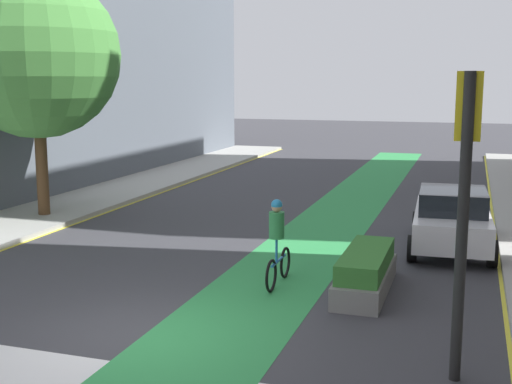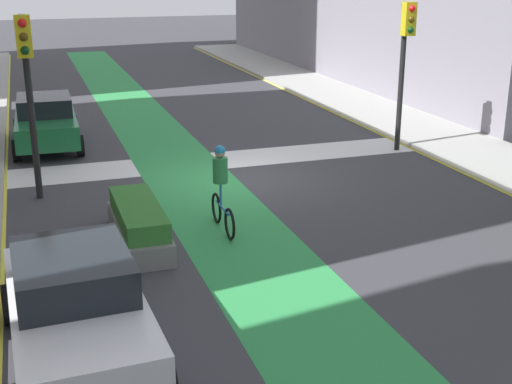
# 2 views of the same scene
# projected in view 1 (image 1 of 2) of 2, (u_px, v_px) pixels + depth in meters

# --- Properties ---
(ground_plane) EXTENTS (120.00, 120.00, 0.00)m
(ground_plane) POSITION_uv_depth(u_px,v_px,m) (139.00, 335.00, 11.28)
(ground_plane) COLOR #38383D
(bike_lane_paint) EXTENTS (2.40, 60.00, 0.01)m
(bike_lane_paint) POSITION_uv_depth(u_px,v_px,m) (210.00, 344.00, 10.88)
(bike_lane_paint) COLOR #2D8C47
(bike_lane_paint) RESTS_ON ground_plane
(traffic_signal_near_right) EXTENTS (0.35, 0.52, 4.39)m
(traffic_signal_near_right) POSITION_uv_depth(u_px,v_px,m) (466.00, 167.00, 9.19)
(traffic_signal_near_right) COLOR black
(traffic_signal_near_right) RESTS_ON ground_plane
(car_white_right_far) EXTENTS (2.18, 4.28, 1.57)m
(car_white_right_far) POSITION_uv_depth(u_px,v_px,m) (452.00, 219.00, 16.78)
(car_white_right_far) COLOR silver
(car_white_right_far) RESTS_ON ground_plane
(cyclist_in_lane) EXTENTS (0.32, 1.73, 1.86)m
(cyclist_in_lane) POSITION_uv_depth(u_px,v_px,m) (277.00, 241.00, 13.80)
(cyclist_in_lane) COLOR black
(cyclist_in_lane) RESTS_ON ground_plane
(street_tree_near) EXTENTS (5.01, 5.01, 7.36)m
(street_tree_near) POSITION_uv_depth(u_px,v_px,m) (36.00, 55.00, 19.82)
(street_tree_near) COLOR brown
(street_tree_near) RESTS_ON sidewalk_left
(median_planter) EXTENTS (0.92, 2.97, 0.85)m
(median_planter) POSITION_uv_depth(u_px,v_px,m) (366.00, 272.00, 13.53)
(median_planter) COLOR slate
(median_planter) RESTS_ON ground_plane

